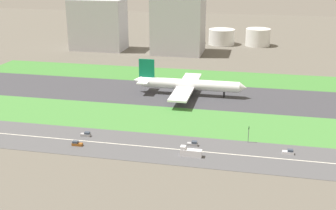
{
  "coord_description": "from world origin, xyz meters",
  "views": [
    {
      "loc": [
        43.32,
        -224.47,
        72.23
      ],
      "look_at": [
        3.14,
        -36.5,
        6.0
      ],
      "focal_mm": 44.64,
      "sensor_mm": 36.0,
      "label": 1
    }
  ],
  "objects_px": {
    "airliner": "(187,84)",
    "hangar_building": "(178,25)",
    "truck_1": "(190,152)",
    "car_2": "(86,134)",
    "fuel_tank_west": "(186,36)",
    "car_6": "(289,152)",
    "fuel_tank_centre": "(222,37)",
    "fuel_tank_east": "(258,37)",
    "car_3": "(77,144)",
    "car_5": "(193,144)",
    "terminal_building": "(98,25)",
    "traffic_light": "(249,133)"
  },
  "relations": [
    {
      "from": "airliner",
      "to": "truck_1",
      "type": "bearing_deg",
      "value": -79.27
    },
    {
      "from": "fuel_tank_west",
      "to": "car_5",
      "type": "bearing_deg",
      "value": -79.51
    },
    {
      "from": "car_5",
      "to": "hangar_building",
      "type": "distance_m",
      "value": 187.81
    },
    {
      "from": "car_5",
      "to": "hangar_building",
      "type": "height_order",
      "value": "hangar_building"
    },
    {
      "from": "car_6",
      "to": "hangar_building",
      "type": "height_order",
      "value": "hangar_building"
    },
    {
      "from": "car_3",
      "to": "fuel_tank_west",
      "type": "xyz_separation_m",
      "value": [
        4.96,
        237.0,
        5.23
      ]
    },
    {
      "from": "car_5",
      "to": "traffic_light",
      "type": "distance_m",
      "value": 23.84
    },
    {
      "from": "fuel_tank_west",
      "to": "car_6",
      "type": "bearing_deg",
      "value": -70.51
    },
    {
      "from": "car_5",
      "to": "fuel_tank_east",
      "type": "xyz_separation_m",
      "value": [
        23.73,
        227.0,
        6.75
      ]
    },
    {
      "from": "car_6",
      "to": "fuel_tank_west",
      "type": "xyz_separation_m",
      "value": [
        -80.33,
        227.0,
        5.23
      ]
    },
    {
      "from": "car_3",
      "to": "fuel_tank_west",
      "type": "height_order",
      "value": "fuel_tank_west"
    },
    {
      "from": "truck_1",
      "to": "car_2",
      "type": "height_order",
      "value": "truck_1"
    },
    {
      "from": "terminal_building",
      "to": "hangar_building",
      "type": "height_order",
      "value": "hangar_building"
    },
    {
      "from": "car_3",
      "to": "car_2",
      "type": "distance_m",
      "value": 10.0
    },
    {
      "from": "car_5",
      "to": "car_2",
      "type": "relative_size",
      "value": 1.0
    },
    {
      "from": "truck_1",
      "to": "car_2",
      "type": "relative_size",
      "value": 1.91
    },
    {
      "from": "car_5",
      "to": "car_2",
      "type": "height_order",
      "value": "same"
    },
    {
      "from": "car_5",
      "to": "car_3",
      "type": "xyz_separation_m",
      "value": [
        -47.0,
        -10.0,
        0.0
      ]
    },
    {
      "from": "fuel_tank_centre",
      "to": "car_3",
      "type": "bearing_deg",
      "value": -99.16
    },
    {
      "from": "car_6",
      "to": "fuel_tank_centre",
      "type": "xyz_separation_m",
      "value": [
        -47.08,
        227.0,
        5.98
      ]
    },
    {
      "from": "fuel_tank_west",
      "to": "fuel_tank_east",
      "type": "relative_size",
      "value": 1.17
    },
    {
      "from": "car_5",
      "to": "traffic_light",
      "type": "bearing_deg",
      "value": 19.8
    },
    {
      "from": "fuel_tank_west",
      "to": "truck_1",
      "type": "bearing_deg",
      "value": -79.81
    },
    {
      "from": "terminal_building",
      "to": "hangar_building",
      "type": "bearing_deg",
      "value": 0.0
    },
    {
      "from": "car_5",
      "to": "hangar_building",
      "type": "bearing_deg",
      "value": 102.6
    },
    {
      "from": "airliner",
      "to": "fuel_tank_centre",
      "type": "distance_m",
      "value": 159.09
    },
    {
      "from": "airliner",
      "to": "fuel_tank_centre",
      "type": "height_order",
      "value": "airliner"
    },
    {
      "from": "car_6",
      "to": "terminal_building",
      "type": "distance_m",
      "value": 235.89
    },
    {
      "from": "fuel_tank_east",
      "to": "fuel_tank_west",
      "type": "bearing_deg",
      "value": 180.0
    },
    {
      "from": "hangar_building",
      "to": "fuel_tank_east",
      "type": "bearing_deg",
      "value": 34.94
    },
    {
      "from": "airliner",
      "to": "hangar_building",
      "type": "bearing_deg",
      "value": 103.06
    },
    {
      "from": "fuel_tank_east",
      "to": "car_2",
      "type": "bearing_deg",
      "value": -107.33
    },
    {
      "from": "truck_1",
      "to": "car_3",
      "type": "bearing_deg",
      "value": -0.0
    },
    {
      "from": "car_6",
      "to": "hangar_building",
      "type": "relative_size",
      "value": 0.1
    },
    {
      "from": "car_6",
      "to": "fuel_tank_west",
      "type": "height_order",
      "value": "fuel_tank_west"
    },
    {
      "from": "hangar_building",
      "to": "fuel_tank_east",
      "type": "relative_size",
      "value": 2.13
    },
    {
      "from": "truck_1",
      "to": "hangar_building",
      "type": "xyz_separation_m",
      "value": [
        -41.22,
        192.0,
        21.49
      ]
    },
    {
      "from": "car_5",
      "to": "terminal_building",
      "type": "distance_m",
      "value": 213.84
    },
    {
      "from": "fuel_tank_centre",
      "to": "fuel_tank_east",
      "type": "distance_m",
      "value": 32.54
    },
    {
      "from": "terminal_building",
      "to": "fuel_tank_centre",
      "type": "xyz_separation_m",
      "value": [
        101.62,
        45.0,
        -14.29
      ]
    },
    {
      "from": "fuel_tank_east",
      "to": "truck_1",
      "type": "bearing_deg",
      "value": -95.59
    },
    {
      "from": "car_5",
      "to": "truck_1",
      "type": "height_order",
      "value": "truck_1"
    },
    {
      "from": "car_5",
      "to": "car_6",
      "type": "relative_size",
      "value": 1.0
    },
    {
      "from": "traffic_light",
      "to": "fuel_tank_east",
      "type": "xyz_separation_m",
      "value": [
        1.52,
        219.01,
        3.38
      ]
    },
    {
      "from": "truck_1",
      "to": "fuel_tank_centre",
      "type": "height_order",
      "value": "fuel_tank_centre"
    },
    {
      "from": "car_3",
      "to": "traffic_light",
      "type": "distance_m",
      "value": 71.59
    },
    {
      "from": "terminal_building",
      "to": "fuel_tank_east",
      "type": "bearing_deg",
      "value": 18.54
    },
    {
      "from": "traffic_light",
      "to": "hangar_building",
      "type": "xyz_separation_m",
      "value": [
        -62.89,
        174.01,
        18.86
      ]
    },
    {
      "from": "terminal_building",
      "to": "car_5",
      "type": "bearing_deg",
      "value": -58.75
    },
    {
      "from": "car_3",
      "to": "fuel_tank_east",
      "type": "distance_m",
      "value": 247.42
    }
  ]
}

